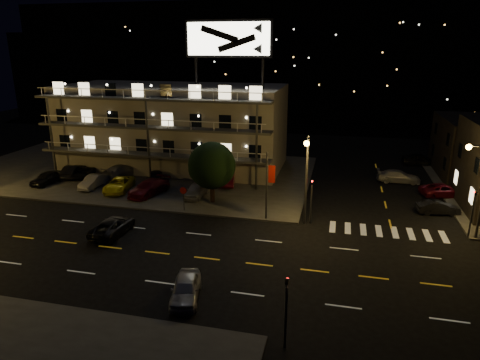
% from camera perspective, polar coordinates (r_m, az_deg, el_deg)
% --- Properties ---
extents(ground, '(140.00, 140.00, 0.00)m').
position_cam_1_polar(ground, '(33.24, -7.79, -9.96)').
color(ground, black).
rests_on(ground, ground).
extents(curb_nw, '(44.00, 24.00, 0.15)m').
position_cam_1_polar(curb_nw, '(55.72, -13.95, 1.14)').
color(curb_nw, '#343432').
rests_on(curb_nw, ground).
extents(motel, '(28.00, 13.80, 18.10)m').
position_cam_1_polar(motel, '(56.30, -8.84, 7.13)').
color(motel, gray).
rests_on(motel, ground).
extents(hill_backdrop, '(120.00, 25.00, 24.00)m').
position_cam_1_polar(hill_backdrop, '(97.76, 3.47, 15.24)').
color(hill_backdrop, black).
rests_on(hill_backdrop, ground).
extents(streetlight_nc, '(0.44, 1.92, 8.00)m').
position_cam_1_polar(streetlight_nc, '(36.89, 8.84, 1.10)').
color(streetlight_nc, '#2D2D30').
rests_on(streetlight_nc, ground).
extents(streetlight_ne, '(1.92, 0.44, 8.00)m').
position_cam_1_polar(streetlight_ne, '(38.76, 29.39, -0.19)').
color(streetlight_ne, '#2D2D30').
rests_on(streetlight_ne, ground).
extents(signal_nw, '(0.20, 0.27, 4.60)m').
position_cam_1_polar(signal_nw, '(38.12, 9.50, -2.18)').
color(signal_nw, '#2D2D30').
rests_on(signal_nw, ground).
extents(signal_sw, '(0.20, 0.27, 4.60)m').
position_cam_1_polar(signal_sw, '(22.83, 6.17, -16.25)').
color(signal_sw, '#2D2D30').
rests_on(signal_sw, ground).
extents(signal_ne, '(0.27, 0.20, 4.60)m').
position_cam_1_polar(signal_ne, '(39.60, 28.62, -3.40)').
color(signal_ne, '#2D2D30').
rests_on(signal_ne, ground).
extents(banner_north, '(0.83, 0.16, 6.40)m').
position_cam_1_polar(banner_north, '(38.17, 3.69, -0.58)').
color(banner_north, '#2D2D30').
rests_on(banner_north, ground).
extents(stop_sign, '(0.91, 0.11, 2.61)m').
position_cam_1_polar(stop_sign, '(40.92, -7.55, -1.98)').
color(stop_sign, '#2D2D30').
rests_on(stop_sign, ground).
extents(tree, '(4.89, 4.71, 6.16)m').
position_cam_1_polar(tree, '(42.32, -3.83, 1.77)').
color(tree, black).
rests_on(tree, curb_nw).
extents(lot_car_0, '(2.12, 4.26, 1.39)m').
position_cam_1_polar(lot_car_0, '(53.52, -24.36, 0.27)').
color(lot_car_0, black).
rests_on(lot_car_0, curb_nw).
extents(lot_car_1, '(1.47, 4.12, 1.35)m').
position_cam_1_polar(lot_car_1, '(50.24, -19.01, -0.18)').
color(lot_car_1, '#9C9BA1').
rests_on(lot_car_1, curb_nw).
extents(lot_car_2, '(3.05, 5.31, 1.39)m').
position_cam_1_polar(lot_car_2, '(48.22, -15.86, -0.58)').
color(lot_car_2, yellow).
rests_on(lot_car_2, curb_nw).
extents(lot_car_3, '(3.49, 5.65, 1.53)m').
position_cam_1_polar(lot_car_3, '(46.17, -12.05, -1.00)').
color(lot_car_3, '#510B17').
rests_on(lot_car_3, curb_nw).
extents(lot_car_4, '(1.68, 4.18, 1.42)m').
position_cam_1_polar(lot_car_4, '(44.80, -5.85, -1.34)').
color(lot_car_4, '#9C9BA1').
rests_on(lot_car_4, curb_nw).
extents(lot_car_5, '(2.38, 4.66, 1.46)m').
position_cam_1_polar(lot_car_5, '(55.15, -21.31, 1.15)').
color(lot_car_5, black).
rests_on(lot_car_5, curb_nw).
extents(lot_car_6, '(3.16, 4.79, 1.22)m').
position_cam_1_polar(lot_car_6, '(54.67, -20.16, 1.01)').
color(lot_car_6, black).
rests_on(lot_car_6, curb_nw).
extents(lot_car_7, '(3.51, 5.51, 1.49)m').
position_cam_1_polar(lot_car_7, '(53.39, -15.46, 1.23)').
color(lot_car_7, '#9C9BA1').
rests_on(lot_car_7, curb_nw).
extents(lot_car_8, '(2.96, 4.07, 1.29)m').
position_cam_1_polar(lot_car_8, '(50.96, -11.15, 0.66)').
color(lot_car_8, black).
rests_on(lot_car_8, curb_nw).
extents(lot_car_9, '(2.45, 4.85, 1.52)m').
position_cam_1_polar(lot_car_9, '(48.55, -1.67, 0.30)').
color(lot_car_9, '#510B17').
rests_on(lot_car_9, curb_nw).
extents(side_car_0, '(4.07, 2.04, 1.28)m').
position_cam_1_polar(side_car_0, '(44.54, 24.88, -3.34)').
color(side_car_0, black).
rests_on(side_car_0, ground).
extents(side_car_1, '(5.33, 3.59, 1.36)m').
position_cam_1_polar(side_car_1, '(49.92, 25.53, -1.25)').
color(side_car_1, '#510B17').
rests_on(side_car_1, ground).
extents(side_car_2, '(4.88, 2.02, 1.41)m').
position_cam_1_polar(side_car_2, '(53.08, 20.38, 0.45)').
color(side_car_2, '#9C9BA1').
rests_on(side_car_2, ground).
extents(side_car_3, '(4.57, 2.03, 1.53)m').
position_cam_1_polar(side_car_3, '(61.91, 22.82, 2.55)').
color(side_car_3, black).
rests_on(side_car_3, ground).
extents(road_car_east, '(2.55, 4.43, 1.42)m').
position_cam_1_polar(road_car_east, '(27.80, -7.24, -14.12)').
color(road_car_east, '#9C9BA1').
rests_on(road_car_east, ground).
extents(road_car_west, '(2.35, 4.93, 1.36)m').
position_cam_1_polar(road_car_west, '(37.79, -16.61, -5.94)').
color(road_car_west, black).
rests_on(road_car_west, ground).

